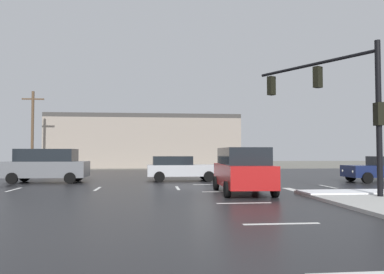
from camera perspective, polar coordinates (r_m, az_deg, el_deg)
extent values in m
plane|color=slate|center=(19.86, 3.65, -7.62)|extent=(120.00, 120.00, 0.00)
cube|color=#232326|center=(19.86, 3.65, -7.59)|extent=(44.00, 44.00, 0.02)
cube|color=white|center=(17.65, 22.29, -7.57)|extent=(4.00, 1.60, 0.06)
cube|color=silver|center=(6.65, 25.13, -17.93)|extent=(2.00, 0.15, 0.01)
cube|color=silver|center=(10.21, 13.21, -12.49)|extent=(2.00, 0.15, 0.01)
cube|color=silver|center=(14.01, 7.77, -9.74)|extent=(2.00, 0.15, 0.01)
cube|color=silver|center=(17.90, 4.72, -8.13)|extent=(2.00, 0.15, 0.01)
cube|color=silver|center=(21.82, 2.77, -7.08)|extent=(2.00, 0.15, 0.01)
cube|color=silver|center=(25.77, 1.43, -6.35)|extent=(2.00, 0.15, 0.01)
cube|color=silver|center=(29.74, 0.44, -5.82)|extent=(2.00, 0.15, 0.01)
cube|color=silver|center=(33.71, -0.31, -5.40)|extent=(2.00, 0.15, 0.01)
cube|color=silver|center=(37.69, -0.90, -5.08)|extent=(2.00, 0.15, 0.01)
cube|color=silver|center=(20.71, -25.03, -7.13)|extent=(0.15, 2.00, 0.01)
cube|color=silver|center=(19.78, -13.92, -7.52)|extent=(0.15, 2.00, 0.01)
cube|color=silver|center=(19.63, -2.17, -7.62)|extent=(0.15, 2.00, 0.01)
cube|color=silver|center=(20.28, 9.28, -7.42)|extent=(0.15, 2.00, 0.01)
cube|color=silver|center=(21.67, 19.62, -6.99)|extent=(0.15, 2.00, 0.01)
cube|color=silver|center=(17.01, 17.80, -8.33)|extent=(0.45, 7.00, 0.01)
cylinder|color=black|center=(16.62, 26.12, 2.62)|extent=(0.22, 0.22, 6.12)
cylinder|color=black|center=(18.63, 17.45, 10.25)|extent=(3.22, 5.37, 0.14)
cube|color=black|center=(18.33, 18.26, 8.48)|extent=(0.45, 0.42, 0.95)
sphere|color=#19D833|center=(18.47, 17.84, 9.29)|extent=(0.20, 0.20, 0.20)
cube|color=black|center=(20.03, 11.76, 7.49)|extent=(0.45, 0.42, 0.95)
sphere|color=#19D833|center=(20.18, 11.42, 8.23)|extent=(0.20, 0.20, 0.20)
cube|color=black|center=(16.63, 26.11, 3.10)|extent=(0.28, 0.36, 0.90)
cube|color=gray|center=(48.51, -7.06, -0.98)|extent=(22.93, 8.00, 5.91)
cube|color=#3F3D3A|center=(48.69, -7.05, 2.80)|extent=(22.93, 8.00, 0.50)
cube|color=slate|center=(24.64, -20.89, -4.52)|extent=(4.86, 2.11, 0.95)
cube|color=black|center=(24.62, -20.86, -2.54)|extent=(3.42, 1.91, 0.75)
cylinder|color=black|center=(24.28, -25.28, -5.61)|extent=(0.67, 0.24, 0.66)
cylinder|color=black|center=(26.10, -23.72, -5.39)|extent=(0.67, 0.24, 0.66)
cylinder|color=black|center=(23.29, -17.75, -5.87)|extent=(0.67, 0.24, 0.66)
cylinder|color=black|center=(25.19, -16.68, -5.61)|extent=(0.67, 0.24, 0.66)
sphere|color=white|center=(24.85, -26.51, -4.41)|extent=(0.18, 0.18, 0.18)
sphere|color=white|center=(26.00, -25.46, -4.33)|extent=(0.18, 0.18, 0.18)
cube|color=#141E47|center=(26.14, 26.51, -4.57)|extent=(4.54, 1.90, 0.70)
cylinder|color=black|center=(24.58, 24.70, -5.58)|extent=(0.66, 0.23, 0.66)
cylinder|color=black|center=(26.12, 22.61, -5.40)|extent=(0.66, 0.23, 0.66)
sphere|color=white|center=(24.49, 22.95, -4.80)|extent=(0.18, 0.18, 0.18)
sphere|color=white|center=(25.50, 21.65, -4.71)|extent=(0.18, 0.18, 0.18)
cube|color=#B7BABF|center=(24.41, -1.38, -4.99)|extent=(4.54, 1.91, 0.70)
cube|color=black|center=(24.33, -2.96, -3.52)|extent=(2.51, 1.71, 0.55)
cylinder|color=black|center=(25.52, 1.85, -5.66)|extent=(0.67, 0.24, 0.66)
cylinder|color=black|center=(23.74, 2.54, -5.91)|extent=(0.67, 0.24, 0.66)
cylinder|color=black|center=(25.21, -5.07, -5.69)|extent=(0.67, 0.24, 0.66)
cylinder|color=black|center=(23.42, -4.90, -5.95)|extent=(0.67, 0.24, 0.66)
sphere|color=white|center=(25.29, 3.47, -4.89)|extent=(0.18, 0.18, 0.18)
sphere|color=white|center=(24.16, 3.98, -5.01)|extent=(0.18, 0.18, 0.18)
cube|color=#B21919|center=(17.27, 7.57, -5.66)|extent=(2.08, 4.85, 0.95)
cube|color=black|center=(17.24, 7.56, -2.84)|extent=(1.89, 3.41, 0.75)
cylinder|color=black|center=(18.74, 3.61, -6.87)|extent=(0.24, 0.67, 0.66)
cylinder|color=black|center=(19.11, 9.45, -6.75)|extent=(0.24, 0.67, 0.66)
cylinder|color=black|center=(15.53, 5.28, -7.81)|extent=(0.24, 0.67, 0.66)
cylinder|color=black|center=(15.97, 12.26, -7.61)|extent=(0.24, 0.67, 0.66)
sphere|color=white|center=(19.47, 4.34, -5.29)|extent=(0.18, 0.18, 0.18)
sphere|color=white|center=(19.70, 7.95, -5.24)|extent=(0.18, 0.18, 0.18)
cylinder|color=brown|center=(42.39, -22.72, 0.87)|extent=(0.28, 0.28, 8.13)
cube|color=brown|center=(42.69, -22.65, 5.25)|extent=(2.20, 0.14, 0.14)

